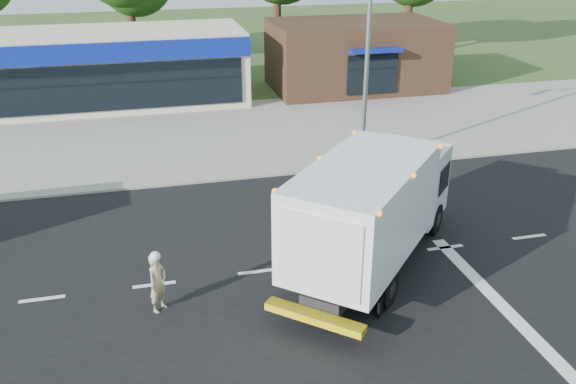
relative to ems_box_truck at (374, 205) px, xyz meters
name	(u,v)px	position (x,y,z in m)	size (l,w,h in m)	color
ground	(355,259)	(-0.28, 0.52, -2.05)	(120.00, 120.00, 0.00)	#385123
road_asphalt	(355,259)	(-0.28, 0.52, -2.05)	(60.00, 14.00, 0.02)	black
sidewalk	(290,163)	(-0.28, 8.72, -1.99)	(60.00, 2.40, 0.12)	gray
parking_apron	(262,124)	(-0.28, 14.52, -2.04)	(60.00, 9.00, 0.02)	gray
lane_markings	(415,276)	(1.07, -0.83, -2.04)	(55.20, 7.00, 0.01)	silver
ems_box_truck	(374,205)	(0.00, 0.00, 0.00)	(7.21, 7.63, 3.56)	black
emergency_worker	(158,282)	(-6.18, -0.71, -1.19)	(0.69, 0.71, 1.75)	tan
retail_strip_mall	(80,69)	(-9.28, 20.45, -0.04)	(18.00, 6.20, 4.00)	beige
brown_storefront	(355,55)	(6.72, 20.50, -0.05)	(10.00, 6.70, 4.00)	#382316
traffic_signal_pole	(352,47)	(2.07, 8.12, 2.87)	(3.51, 0.25, 8.00)	gray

